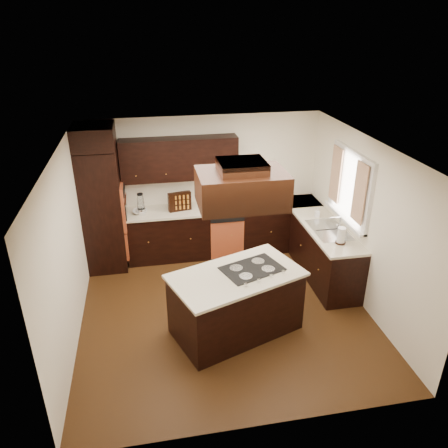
{
  "coord_description": "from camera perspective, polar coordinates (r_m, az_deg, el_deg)",
  "views": [
    {
      "loc": [
        -0.99,
        -5.3,
        4.02
      ],
      "look_at": [
        0.1,
        0.6,
        1.15
      ],
      "focal_mm": 35.0,
      "sensor_mm": 36.0,
      "label": 1
    }
  ],
  "objects": [
    {
      "name": "upper_cabinets",
      "position": [
        7.58,
        -5.85,
        8.48
      ],
      "size": [
        2.0,
        0.34,
        0.72
      ],
      "primitive_type": "cube",
      "color": "black",
      "rests_on": "wall_back"
    },
    {
      "name": "wall_left",
      "position": [
        6.08,
        -19.87,
        -3.19
      ],
      "size": [
        0.02,
        4.2,
        2.5
      ],
      "primitive_type": "cube",
      "color": "white",
      "rests_on": "ground"
    },
    {
      "name": "countertop_back",
      "position": [
        7.81,
        -2.06,
        2.0
      ],
      "size": [
        2.93,
        0.63,
        0.04
      ],
      "primitive_type": "cube",
      "color": "beige",
      "rests_on": "base_cabinets_back"
    },
    {
      "name": "oven_column",
      "position": [
        7.64,
        -15.53,
        1.8
      ],
      "size": [
        0.65,
        0.75,
        2.12
      ],
      "primitive_type": "cube",
      "color": "black",
      "rests_on": "floor"
    },
    {
      "name": "wall_back",
      "position": [
        7.97,
        -2.7,
        5.2
      ],
      "size": [
        4.2,
        0.02,
        2.5
      ],
      "primitive_type": "cube",
      "color": "white",
      "rests_on": "ground"
    },
    {
      "name": "window_pane",
      "position": [
        7.03,
        16.37,
        4.79
      ],
      "size": [
        0.0,
        1.2,
        1.0
      ],
      "primitive_type": "cube",
      "color": "white",
      "rests_on": "wall_right"
    },
    {
      "name": "mixing_bowl",
      "position": [
        7.7,
        -10.92,
        1.59
      ],
      "size": [
        0.26,
        0.26,
        0.06
      ],
      "primitive_type": "imported",
      "rotation": [
        0.0,
        0.0,
        -0.07
      ],
      "color": "white",
      "rests_on": "countertop_back"
    },
    {
      "name": "wall_right",
      "position": [
        6.74,
        18.04,
        -0.05
      ],
      "size": [
        0.02,
        4.2,
        2.5
      ],
      "primitive_type": "cube",
      "color": "white",
      "rests_on": "ground"
    },
    {
      "name": "curtain_right",
      "position": [
        7.33,
        14.39,
        6.29
      ],
      "size": [
        0.02,
        0.34,
        0.9
      ],
      "primitive_type": "cube",
      "color": "beige",
      "rests_on": "wall_right"
    },
    {
      "name": "range_hood",
      "position": [
        5.22,
        2.31,
        4.66
      ],
      "size": [
        1.05,
        0.72,
        0.42
      ],
      "primitive_type": "cube",
      "color": "black",
      "rests_on": "ceiling"
    },
    {
      "name": "hood_duct",
      "position": [
        5.12,
        2.37,
        7.53
      ],
      "size": [
        0.55,
        0.5,
        0.13
      ],
      "primitive_type": "cube",
      "color": "black",
      "rests_on": "ceiling"
    },
    {
      "name": "wall_front",
      "position": [
        4.34,
        5.41,
        -14.24
      ],
      "size": [
        4.2,
        0.02,
        2.5
      ],
      "primitive_type": "cube",
      "color": "white",
      "rests_on": "ground"
    },
    {
      "name": "island",
      "position": [
        6.1,
        1.56,
        -10.38
      ],
      "size": [
        1.88,
        1.43,
        0.88
      ],
      "primitive_type": "cube",
      "rotation": [
        0.0,
        0.0,
        0.35
      ],
      "color": "black",
      "rests_on": "floor"
    },
    {
      "name": "floor",
      "position": [
        6.73,
        0.1,
        -11.21
      ],
      "size": [
        4.2,
        4.2,
        0.02
      ],
      "primitive_type": "cube",
      "color": "#513014",
      "rests_on": "ground"
    },
    {
      "name": "ceiling",
      "position": [
        5.6,
        0.12,
        9.92
      ],
      "size": [
        4.2,
        4.2,
        0.02
      ],
      "primitive_type": "cube",
      "color": "white",
      "rests_on": "ground"
    },
    {
      "name": "soap_bottle",
      "position": [
        7.57,
        12.08,
        1.47
      ],
      "size": [
        0.08,
        0.08,
        0.16
      ],
      "primitive_type": "imported",
      "rotation": [
        0.0,
        0.0,
        -0.1
      ],
      "color": "white",
      "rests_on": "countertop_right"
    },
    {
      "name": "island_top",
      "position": [
        5.84,
        1.62,
        -6.72
      ],
      "size": [
        1.96,
        1.51,
        0.04
      ],
      "primitive_type": "cube",
      "rotation": [
        0.0,
        0.0,
        0.35
      ],
      "color": "beige",
      "rests_on": "island"
    },
    {
      "name": "spice_rack",
      "position": [
        7.67,
        -5.82,
        2.94
      ],
      "size": [
        0.41,
        0.18,
        0.33
      ],
      "primitive_type": "cube",
      "rotation": [
        0.0,
        0.0,
        0.2
      ],
      "color": "black",
      "rests_on": "countertop_back"
    },
    {
      "name": "base_cabinets_back",
      "position": [
        8.02,
        -2.02,
        -0.98
      ],
      "size": [
        2.93,
        0.6,
        0.88
      ],
      "primitive_type": "cube",
      "color": "black",
      "rests_on": "floor"
    },
    {
      "name": "cooktop",
      "position": [
        5.95,
        3.69,
        -5.84
      ],
      "size": [
        0.92,
        0.77,
        0.01
      ],
      "primitive_type": "cube",
      "rotation": [
        0.0,
        0.0,
        0.35
      ],
      "color": "black",
      "rests_on": "island_top"
    },
    {
      "name": "blender_base",
      "position": [
        7.65,
        -10.73,
        1.61
      ],
      "size": [
        0.15,
        0.15,
        0.1
      ],
      "primitive_type": "cylinder",
      "color": "silver",
      "rests_on": "countertop_back"
    },
    {
      "name": "paper_towel",
      "position": [
        6.75,
        15.05,
        -1.48
      ],
      "size": [
        0.12,
        0.12,
        0.26
      ],
      "primitive_type": "cylinder",
      "rotation": [
        0.0,
        0.0,
        -0.02
      ],
      "color": "white",
      "rests_on": "countertop_right"
    },
    {
      "name": "blender_pitcher",
      "position": [
        7.58,
        -10.84,
        2.85
      ],
      "size": [
        0.13,
        0.13,
        0.26
      ],
      "primitive_type": "cone",
      "color": "silver",
      "rests_on": "blender_base"
    },
    {
      "name": "wall_oven_face",
      "position": [
        7.59,
        -12.96,
        2.43
      ],
      "size": [
        0.05,
        0.62,
        0.78
      ],
      "primitive_type": "cube",
      "color": "#C9562F",
      "rests_on": "oven_column"
    },
    {
      "name": "curtain_left",
      "position": [
        6.62,
        17.29,
        3.87
      ],
      "size": [
        0.02,
        0.34,
        0.9
      ],
      "primitive_type": "cube",
      "color": "beige",
      "rests_on": "wall_right"
    },
    {
      "name": "dishwasher_front",
      "position": [
        7.82,
        0.43,
        -2.04
      ],
      "size": [
        0.6,
        0.05,
        0.72
      ],
      "primitive_type": "cube",
      "color": "#C9562F",
      "rests_on": "floor"
    },
    {
      "name": "window_frame",
      "position": [
        7.02,
        16.16,
        4.78
      ],
      "size": [
        0.06,
        1.32,
        1.12
      ],
      "primitive_type": "cube",
      "color": "white",
      "rests_on": "wall_right"
    },
    {
      "name": "base_cabinets_right",
      "position": [
        7.68,
        12.16,
        -2.83
      ],
      "size": [
        0.6,
        2.4,
        0.88
      ],
      "primitive_type": "cube",
      "color": "black",
      "rests_on": "floor"
    },
    {
      "name": "countertop_right",
      "position": [
        7.48,
        12.37,
        0.26
      ],
      "size": [
        0.63,
        2.4,
        0.04
      ],
      "primitive_type": "cube",
      "color": "beige",
      "rests_on": "base_cabinets_right"
    },
    {
      "name": "sink_rim",
      "position": [
        7.18,
        13.53,
        -0.73
      ],
      "size": [
        0.52,
        0.84,
        0.01
      ],
      "primitive_type": "cube",
      "color": "silver",
      "rests_on": "countertop_right"
    }
  ]
}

